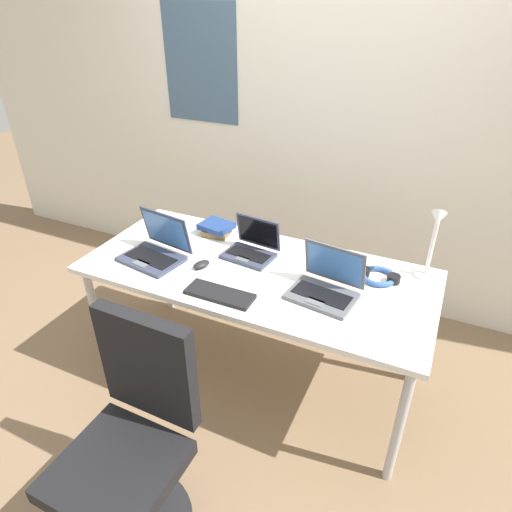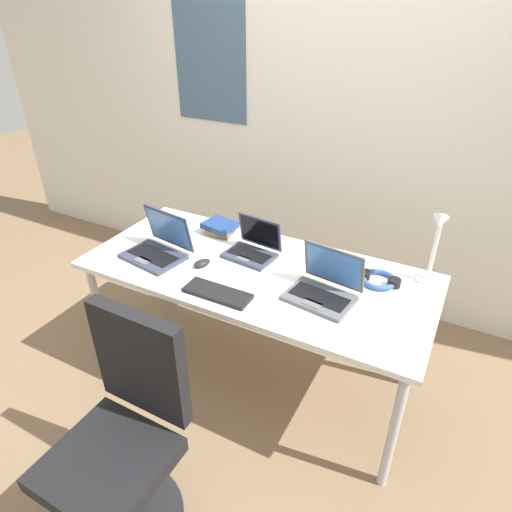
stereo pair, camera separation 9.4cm
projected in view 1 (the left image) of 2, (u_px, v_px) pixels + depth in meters
name	position (u px, v px, depth m)	size (l,w,h in m)	color
ground_plane	(256.00, 373.00, 2.67)	(12.00, 12.00, 0.00)	#7A6047
wall_back	(328.00, 113.00, 2.86)	(6.00, 0.13, 2.60)	silver
desk	(256.00, 278.00, 2.32)	(1.80, 0.80, 0.74)	white
desk_lamp	(432.00, 244.00, 2.12)	(0.12, 0.18, 0.40)	white
laptop_near_lamp	(326.00, 286.00, 2.08)	(0.34, 0.29, 0.23)	#515459
laptop_back_right	(251.00, 248.00, 2.40)	(0.28, 0.24, 0.20)	#33384C
laptop_center	(156.00, 250.00, 2.37)	(0.36, 0.31, 0.24)	#33384C
external_keyboard	(220.00, 294.00, 2.09)	(0.33, 0.12, 0.02)	black
computer_mouse	(201.00, 264.00, 2.30)	(0.06, 0.10, 0.03)	black
cell_phone	(178.00, 235.00, 2.60)	(0.06, 0.14, 0.01)	black
headphones	(378.00, 276.00, 2.21)	(0.21, 0.18, 0.04)	#335999
book_stack	(216.00, 229.00, 2.61)	(0.20, 0.18, 0.07)	brown
office_chair	(131.00, 456.00, 1.75)	(0.52, 0.54, 0.97)	black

